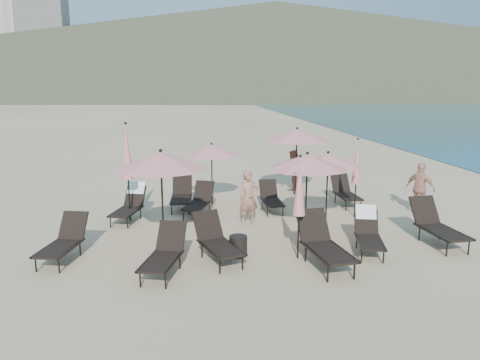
{
  "coord_description": "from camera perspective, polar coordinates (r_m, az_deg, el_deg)",
  "views": [
    {
      "loc": [
        -2.82,
        -9.73,
        3.88
      ],
      "look_at": [
        -1.16,
        3.5,
        1.1
      ],
      "focal_mm": 35.0,
      "sensor_mm": 36.0,
      "label": 1
    }
  ],
  "objects": [
    {
      "name": "ground",
      "position": [
        10.84,
        8.53,
        -9.32
      ],
      "size": [
        800.0,
        800.0,
        0.0
      ],
      "primitive_type": "plane",
      "color": "#D6BA8C",
      "rests_on": "ground"
    },
    {
      "name": "volcanic_headland",
      "position": [
        321.83,
        6.45,
        15.74
      ],
      "size": [
        690.0,
        690.0,
        55.0
      ],
      "color": "brown",
      "rests_on": "ground"
    },
    {
      "name": "hotel_skyline",
      "position": [
        295.94,
        -25.88,
        14.58
      ],
      "size": [
        109.0,
        82.0,
        55.0
      ],
      "color": "beige",
      "rests_on": "ground"
    },
    {
      "name": "lounger_0",
      "position": [
        11.19,
        -20.71,
        -6.95
      ],
      "size": [
        0.97,
        1.71,
        0.93
      ],
      "rotation": [
        0.0,
        0.0,
        -0.23
      ],
      "color": "black",
      "rests_on": "ground"
    },
    {
      "name": "lounger_1",
      "position": [
        9.89,
        -9.21,
        -8.78
      ],
      "size": [
        1.03,
        1.72,
        0.93
      ],
      "rotation": [
        0.0,
        0.0,
        -0.28
      ],
      "color": "black",
      "rests_on": "ground"
    },
    {
      "name": "lounger_2",
      "position": [
        10.47,
        -2.85,
        -7.35
      ],
      "size": [
        1.12,
        1.78,
        0.96
      ],
      "rotation": [
        0.0,
        0.0,
        0.32
      ],
      "color": "black",
      "rests_on": "ground"
    },
    {
      "name": "lounger_3",
      "position": [
        10.3,
        10.15,
        -7.58
      ],
      "size": [
        0.93,
        1.92,
        1.06
      ],
      "rotation": [
        0.0,
        0.0,
        0.13
      ],
      "color": "black",
      "rests_on": "ground"
    },
    {
      "name": "lounger_4",
      "position": [
        11.41,
        15.35,
        -6.1
      ],
      "size": [
        0.91,
        1.63,
        0.96
      ],
      "rotation": [
        0.0,
        0.0,
        -0.25
      ],
      "color": "black",
      "rests_on": "ground"
    },
    {
      "name": "lounger_5",
      "position": [
        12.43,
        22.89,
        -5.05
      ],
      "size": [
        0.8,
        1.83,
        1.03
      ],
      "rotation": [
        0.0,
        0.0,
        0.07
      ],
      "color": "black",
      "rests_on": "ground"
    },
    {
      "name": "lounger_6",
      "position": [
        13.79,
        -13.25,
        -2.82
      ],
      "size": [
        1.0,
        1.7,
        1.0
      ],
      "rotation": [
        0.0,
        0.0,
        -0.29
      ],
      "color": "black",
      "rests_on": "ground"
    },
    {
      "name": "lounger_7",
      "position": [
        14.03,
        -5.01,
        -2.53
      ],
      "size": [
        1.09,
        1.68,
        0.9
      ],
      "rotation": [
        0.0,
        0.0,
        -0.34
      ],
      "color": "black",
      "rests_on": "ground"
    },
    {
      "name": "lounger_8",
      "position": [
        14.8,
        -7.13,
        -1.73
      ],
      "size": [
        0.72,
        1.69,
        0.95
      ],
      "rotation": [
        0.0,
        0.0,
        -0.06
      ],
      "color": "black",
      "rests_on": "ground"
    },
    {
      "name": "lounger_9",
      "position": [
        14.47,
        3.78,
        -2.17
      ],
      "size": [
        0.58,
        1.48,
        0.85
      ],
      "rotation": [
        0.0,
        0.0,
        0.0
      ],
      "color": "black",
      "rests_on": "ground"
    },
    {
      "name": "lounger_10",
      "position": [
        15.5,
        12.72,
        -1.42
      ],
      "size": [
        0.62,
        1.57,
        0.9
      ],
      "rotation": [
        0.0,
        0.0,
        0.02
      ],
      "color": "black",
      "rests_on": "ground"
    },
    {
      "name": "umbrella_open_0",
      "position": [
        11.05,
        -9.62,
        2.36
      ],
      "size": [
        2.21,
        2.21,
        2.38
      ],
      "color": "black",
      "rests_on": "ground"
    },
    {
      "name": "umbrella_open_1",
      "position": [
        11.83,
        8.19,
        2.24
      ],
      "size": [
        2.04,
        2.04,
        2.2
      ],
      "color": "black",
      "rests_on": "ground"
    },
    {
      "name": "umbrella_open_2",
      "position": [
        12.79,
        10.68,
        2.43
      ],
      "size": [
        1.94,
        1.94,
        2.09
      ],
      "color": "black",
      "rests_on": "ground"
    },
    {
      "name": "umbrella_open_3",
      "position": [
        14.98,
        -3.48,
        3.69
      ],
      "size": [
        1.87,
        1.87,
        2.01
      ],
      "color": "black",
      "rests_on": "ground"
    },
    {
      "name": "umbrella_open_4",
      "position": [
        16.14,
        6.95,
        5.46
      ],
      "size": [
        2.24,
        2.24,
        2.41
      ],
      "color": "black",
      "rests_on": "ground"
    },
    {
      "name": "umbrella_closed_0",
      "position": [
        10.28,
        7.27,
        -0.86
      ],
      "size": [
        0.28,
        0.28,
        2.37
      ],
      "color": "black",
      "rests_on": "ground"
    },
    {
      "name": "umbrella_closed_1",
      "position": [
        13.89,
        14.07,
        2.1
      ],
      "size": [
        0.27,
        0.27,
        2.34
      ],
      "color": "black",
      "rests_on": "ground"
    },
    {
      "name": "umbrella_closed_2",
      "position": [
        13.44,
        -13.61,
        3.26
      ],
      "size": [
        0.33,
        0.33,
        2.82
      ],
      "color": "black",
      "rests_on": "ground"
    },
    {
      "name": "side_table_0",
      "position": [
        10.74,
        -0.22,
        -8.05
      ],
      "size": [
        0.42,
        0.42,
        0.47
      ],
      "primitive_type": "cylinder",
      "color": "black",
      "rests_on": "ground"
    },
    {
      "name": "side_table_1",
      "position": [
        11.35,
        9.31,
        -7.12
      ],
      "size": [
        0.41,
        0.41,
        0.47
      ],
      "primitive_type": "cylinder",
      "color": "black",
      "rests_on": "ground"
    },
    {
      "name": "beachgoer_a",
      "position": [
        12.89,
        1.07,
        -2.23
      ],
      "size": [
        0.61,
        0.45,
        1.52
      ],
      "primitive_type": "imported",
      "rotation": [
        0.0,
        0.0,
        0.17
      ],
      "color": "#A36E58",
      "rests_on": "ground"
    },
    {
      "name": "beachgoer_b",
      "position": [
        16.77,
        6.48,
        1.01
      ],
      "size": [
        0.65,
        0.8,
        1.53
      ],
      "primitive_type": "imported",
      "rotation": [
        0.0,
        0.0,
        -1.47
      ],
      "color": "#9F6C52",
      "rests_on": "ground"
    },
    {
      "name": "beachgoer_c",
      "position": [
        15.04,
        21.13,
        -0.93
      ],
      "size": [
        0.83,
        0.96,
        1.55
      ],
      "primitive_type": "imported",
      "rotation": [
        0.0,
        0.0,
        2.18
      ],
      "color": "tan",
      "rests_on": "ground"
    }
  ]
}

